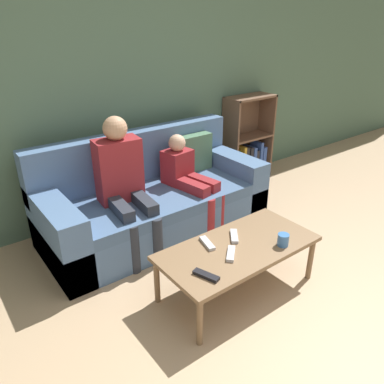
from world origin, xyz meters
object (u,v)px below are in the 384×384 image
object	(u,v)px
cup_near	(283,240)
bookshelf	(245,148)
couch	(154,201)
coffee_table	(238,250)
tv_remote_2	(207,243)
person_child	(189,178)
tv_remote_0	(231,254)
tv_remote_3	(234,236)
person_adult	(123,177)
tv_remote_1	(206,275)

from	to	relation	value
cup_near	bookshelf	bearing A→B (deg)	52.38
couch	bookshelf	distance (m)	1.60
coffee_table	couch	bearing A→B (deg)	90.65
coffee_table	tv_remote_2	size ratio (longest dim) A/B	6.38
coffee_table	cup_near	world-z (taller)	cup_near
cup_near	tv_remote_2	distance (m)	0.52
coffee_table	tv_remote_2	bearing A→B (deg)	138.25
person_child	cup_near	size ratio (longest dim) A/B	9.87
tv_remote_0	tv_remote_2	xyz separation A→B (m)	(-0.04, 0.19, 0.00)
bookshelf	cup_near	world-z (taller)	bookshelf
tv_remote_0	tv_remote_3	bearing A→B (deg)	88.42
tv_remote_2	tv_remote_3	xyz separation A→B (m)	(0.21, -0.05, 0.00)
tv_remote_2	person_adult	bearing A→B (deg)	116.27
couch	cup_near	world-z (taller)	couch
coffee_table	person_adult	world-z (taller)	person_adult
tv_remote_2	tv_remote_3	world-z (taller)	same
tv_remote_0	tv_remote_1	size ratio (longest dim) A/B	0.89
coffee_table	tv_remote_2	distance (m)	0.22
couch	tv_remote_2	distance (m)	0.95
person_child	tv_remote_3	world-z (taller)	person_child
couch	coffee_table	size ratio (longest dim) A/B	1.76
tv_remote_0	cup_near	bearing A→B (deg)	27.51
tv_remote_0	tv_remote_1	xyz separation A→B (m)	(-0.27, -0.08, 0.00)
coffee_table	cup_near	bearing A→B (deg)	-35.61
cup_near	person_child	bearing A→B (deg)	88.53
person_child	tv_remote_2	bearing A→B (deg)	-128.24
couch	tv_remote_1	world-z (taller)	couch
tv_remote_1	tv_remote_3	xyz separation A→B (m)	(0.44, 0.22, 0.00)
cup_near	tv_remote_3	size ratio (longest dim) A/B	0.54
person_adult	cup_near	distance (m)	1.33
coffee_table	cup_near	xyz separation A→B (m)	(0.25, -0.18, 0.08)
tv_remote_1	couch	bearing A→B (deg)	53.61
person_child	bookshelf	bearing A→B (deg)	14.05
cup_near	tv_remote_3	xyz separation A→B (m)	(-0.20, 0.28, -0.03)
bookshelf	tv_remote_1	distance (m)	2.51
bookshelf	person_adult	size ratio (longest dim) A/B	0.89
couch	tv_remote_0	bearing A→B (deg)	-95.27
coffee_table	tv_remote_3	world-z (taller)	tv_remote_3
person_child	tv_remote_0	distance (m)	1.07
cup_near	tv_remote_3	bearing A→B (deg)	125.57
cup_near	tv_remote_0	world-z (taller)	cup_near
couch	tv_remote_3	world-z (taller)	couch
tv_remote_1	cup_near	bearing A→B (deg)	-23.52
couch	tv_remote_0	distance (m)	1.14
couch	person_adult	world-z (taller)	person_adult
couch	cup_near	size ratio (longest dim) A/B	22.82
bookshelf	coffee_table	size ratio (longest dim) A/B	0.88
tv_remote_2	coffee_table	bearing A→B (deg)	-27.56
tv_remote_1	tv_remote_3	size ratio (longest dim) A/B	1.09
tv_remote_1	bookshelf	bearing A→B (deg)	21.07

